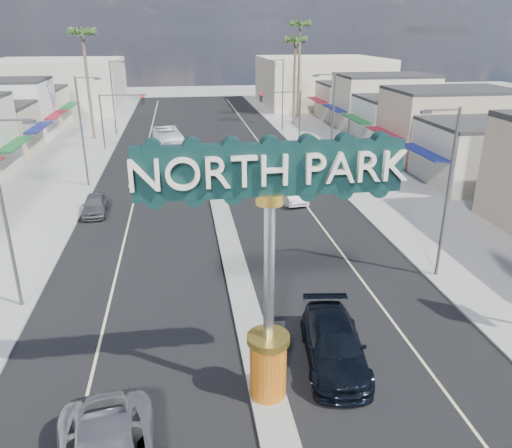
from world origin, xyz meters
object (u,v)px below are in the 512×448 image
object	(u,v)px
streetlight_r_mid	(331,120)
car_parked_left	(95,205)
city_bus	(170,148)
streetlight_r_near	(446,187)
streetlight_l_far	(114,94)
streetlight_r_far	(281,91)
palm_right_far	(300,30)
streetlight_l_mid	(83,127)
suv_right	(334,345)
palm_left_far	(83,39)
gateway_sign	(269,248)
traffic_signal_left	(118,110)
palm_right_mid	(295,45)
traffic_signal_right	(284,107)
car_parked_right	(290,192)
streetlight_l_near	(7,207)

from	to	relation	value
streetlight_r_mid	car_parked_left	distance (m)	21.14
car_parked_left	city_bus	world-z (taller)	city_bus
streetlight_r_near	streetlight_r_mid	xyz separation A→B (m)	(0.00, 20.00, 0.00)
streetlight_r_mid	streetlight_l_far	bearing A→B (deg)	133.48
streetlight_r_far	car_parked_left	xyz separation A→B (m)	(-19.43, -29.09, -4.38)
palm_right_far	car_parked_left	distance (m)	47.34
streetlight_l_mid	suv_right	distance (m)	29.87
streetlight_l_mid	palm_left_far	size ratio (longest dim) A/B	0.69
streetlight_l_mid	suv_right	bearing A→B (deg)	-63.11
gateway_sign	car_parked_left	xyz separation A→B (m)	(-9.00, 20.93, -5.24)
traffic_signal_left	palm_right_far	xyz separation A→B (m)	(24.18, 18.01, 8.11)
traffic_signal_left	palm_right_mid	xyz separation A→B (m)	(22.18, 12.01, 6.33)
traffic_signal_left	palm_right_far	distance (m)	31.22
traffic_signal_right	palm_left_far	distance (m)	24.09
traffic_signal_left	streetlight_r_mid	size ratio (longest dim) A/B	0.67
car_parked_right	city_bus	bearing A→B (deg)	117.67
streetlight_l_far	city_bus	distance (m)	16.77
streetlight_r_near	car_parked_right	distance (m)	15.20
streetlight_l_mid	streetlight_l_far	bearing A→B (deg)	90.00
gateway_sign	streetlight_l_far	bearing A→B (deg)	101.78
streetlight_r_mid	city_bus	size ratio (longest dim) A/B	0.83
traffic_signal_left	palm_right_far	world-z (taller)	palm_right_far
palm_left_far	streetlight_r_far	bearing A→B (deg)	4.88
streetlight_r_far	palm_right_far	bearing A→B (deg)	65.45
traffic_signal_left	suv_right	distance (m)	42.29
palm_right_far	streetlight_l_far	bearing A→B (deg)	-158.54
palm_right_far	suv_right	xyz separation A→B (m)	(-12.06, -58.37, -11.57)
gateway_sign	palm_right_mid	size ratio (longest dim) A/B	0.76
streetlight_r_near	palm_left_far	size ratio (longest dim) A/B	0.69
traffic_signal_right	car_parked_left	size ratio (longest dim) A/B	1.48
palm_right_mid	city_bus	xyz separation A→B (m)	(-16.71, -18.95, -9.09)
palm_left_far	city_bus	distance (m)	18.81
streetlight_r_mid	palm_right_far	xyz separation A→B (m)	(4.57, 32.00, 7.32)
gateway_sign	car_parked_right	xyz separation A→B (m)	(5.50, 21.73, -5.19)
streetlight_r_near	car_parked_left	xyz separation A→B (m)	(-19.43, 12.91, -4.38)
streetlight_r_near	gateway_sign	bearing A→B (deg)	-142.45
palm_right_far	car_parked_left	bearing A→B (deg)	-121.55
car_parked_right	suv_right	bearing A→B (deg)	-104.20
traffic_signal_left	streetlight_l_far	distance (m)	8.14
gateway_sign	suv_right	bearing A→B (deg)	29.32
streetlight_r_far	palm_right_far	distance (m)	13.21
streetlight_l_far	palm_right_far	size ratio (longest dim) A/B	0.64
palm_left_far	car_parked_right	bearing A→B (deg)	-54.87
traffic_signal_right	palm_right_mid	distance (m)	14.10
streetlight_l_mid	palm_right_far	xyz separation A→B (m)	(25.43, 32.00, 7.32)
traffic_signal_right	streetlight_l_mid	size ratio (longest dim) A/B	0.67
palm_right_mid	palm_right_far	distance (m)	6.57
streetlight_l_far	palm_right_far	world-z (taller)	palm_right_far
streetlight_l_near	streetlight_l_mid	xyz separation A→B (m)	(0.00, 20.00, 0.00)
palm_left_far	palm_right_far	size ratio (longest dim) A/B	0.93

